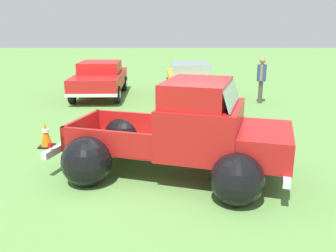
{
  "coord_description": "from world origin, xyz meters",
  "views": [
    {
      "loc": [
        -0.02,
        -6.78,
        2.93
      ],
      "look_at": [
        0.0,
        0.63,
        0.81
      ],
      "focal_mm": 38.22,
      "sensor_mm": 36.0,
      "label": 1
    }
  ],
  "objects_px": {
    "spectator_0": "(260,77)",
    "lane_cone_1": "(193,123)",
    "show_car_0": "(99,78)",
    "lane_cone_0": "(45,135)",
    "show_car_1": "(189,79)",
    "vintage_pickup_truck": "(187,139)"
  },
  "relations": [
    {
      "from": "spectator_0",
      "to": "lane_cone_1",
      "type": "height_order",
      "value": "spectator_0"
    },
    {
      "from": "show_car_1",
      "to": "lane_cone_1",
      "type": "relative_size",
      "value": 7.35
    },
    {
      "from": "spectator_0",
      "to": "lane_cone_1",
      "type": "distance_m",
      "value": 5.07
    },
    {
      "from": "vintage_pickup_truck",
      "to": "show_car_0",
      "type": "distance_m",
      "value": 8.78
    },
    {
      "from": "vintage_pickup_truck",
      "to": "lane_cone_1",
      "type": "height_order",
      "value": "vintage_pickup_truck"
    },
    {
      "from": "show_car_1",
      "to": "spectator_0",
      "type": "relative_size",
      "value": 2.68
    },
    {
      "from": "show_car_0",
      "to": "lane_cone_0",
      "type": "xyz_separation_m",
      "value": [
        -0.17,
        -6.46,
        -0.47
      ]
    },
    {
      "from": "vintage_pickup_truck",
      "to": "spectator_0",
      "type": "distance_m",
      "value": 7.58
    },
    {
      "from": "vintage_pickup_truck",
      "to": "lane_cone_1",
      "type": "bearing_deg",
      "value": 99.84
    },
    {
      "from": "spectator_0",
      "to": "lane_cone_0",
      "type": "relative_size",
      "value": 2.74
    },
    {
      "from": "show_car_1",
      "to": "spectator_0",
      "type": "bearing_deg",
      "value": 70.44
    },
    {
      "from": "lane_cone_0",
      "to": "lane_cone_1",
      "type": "height_order",
      "value": "same"
    },
    {
      "from": "lane_cone_1",
      "to": "spectator_0",
      "type": "bearing_deg",
      "value": 55.52
    },
    {
      "from": "vintage_pickup_truck",
      "to": "show_car_1",
      "type": "relative_size",
      "value": 1.07
    },
    {
      "from": "spectator_0",
      "to": "lane_cone_0",
      "type": "bearing_deg",
      "value": -123.21
    },
    {
      "from": "lane_cone_0",
      "to": "show_car_1",
      "type": "bearing_deg",
      "value": 56.99
    },
    {
      "from": "spectator_0",
      "to": "show_car_1",
      "type": "bearing_deg",
      "value": -179.12
    },
    {
      "from": "show_car_1",
      "to": "lane_cone_0",
      "type": "height_order",
      "value": "show_car_1"
    },
    {
      "from": "show_car_0",
      "to": "lane_cone_0",
      "type": "bearing_deg",
      "value": -2.8
    },
    {
      "from": "vintage_pickup_truck",
      "to": "show_car_1",
      "type": "height_order",
      "value": "vintage_pickup_truck"
    },
    {
      "from": "show_car_1",
      "to": "lane_cone_1",
      "type": "xyz_separation_m",
      "value": [
        -0.2,
        -4.98,
        -0.47
      ]
    },
    {
      "from": "show_car_0",
      "to": "show_car_1",
      "type": "bearing_deg",
      "value": 82.02
    }
  ]
}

